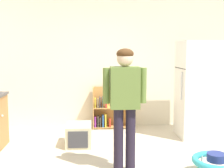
{
  "coord_description": "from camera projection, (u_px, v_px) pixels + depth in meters",
  "views": [
    {
      "loc": [
        -0.39,
        -3.7,
        1.64
      ],
      "look_at": [
        -0.14,
        0.48,
        1.12
      ],
      "focal_mm": 46.14,
      "sensor_mm": 36.0,
      "label": 1
    }
  ],
  "objects": [
    {
      "name": "back_wall",
      "position": [
        113.0,
        62.0,
        6.03
      ],
      "size": [
        5.2,
        0.06,
        2.7
      ],
      "primitive_type": "cube",
      "color": "beige",
      "rests_on": "ground"
    },
    {
      "name": "refrigerator",
      "position": [
        198.0,
        89.0,
        5.31
      ],
      "size": [
        0.73,
        0.68,
        1.78
      ],
      "color": "white",
      "rests_on": "ground"
    },
    {
      "name": "bookshelf",
      "position": [
        109.0,
        110.0,
        5.96
      ],
      "size": [
        0.8,
        0.28,
        0.85
      ],
      "color": "tan",
      "rests_on": "ground"
    },
    {
      "name": "standing_person",
      "position": [
        125.0,
        98.0,
        3.75
      ],
      "size": [
        0.57,
        0.22,
        1.64
      ],
      "color": "#241D2C",
      "rests_on": "ground"
    },
    {
      "name": "baby_walker",
      "position": [
        216.0,
        166.0,
        3.65
      ],
      "size": [
        0.6,
        0.6,
        0.32
      ],
      "color": "#248E4B",
      "rests_on": "ground"
    },
    {
      "name": "pet_carrier",
      "position": [
        79.0,
        135.0,
        4.89
      ],
      "size": [
        0.42,
        0.55,
        0.36
      ],
      "color": "beige",
      "rests_on": "ground"
    }
  ]
}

